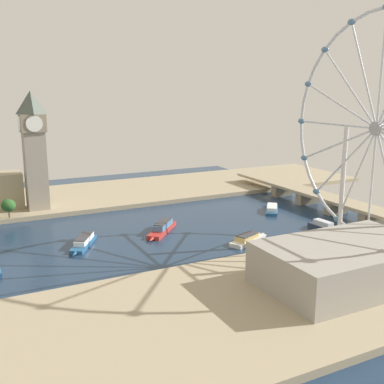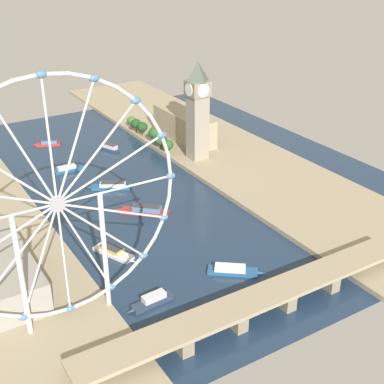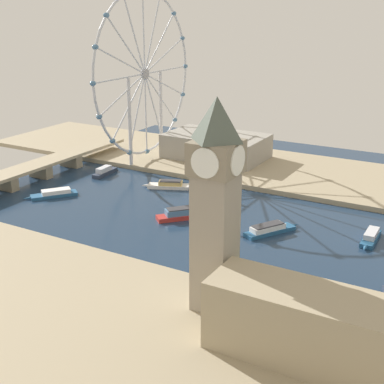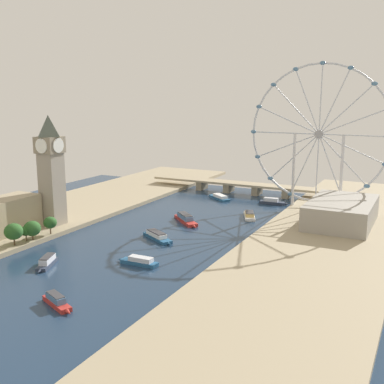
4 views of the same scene
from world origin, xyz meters
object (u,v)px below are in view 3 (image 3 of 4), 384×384
Objects in this scene: clock_tower at (216,204)px; tour_boat_6 at (270,229)px; riverside_hall at (216,146)px; river_bridge at (23,172)px; ferris_wheel at (145,75)px; tour_boat_1 at (169,185)px; tour_boat_0 at (186,214)px; tour_boat_5 at (371,237)px; parliament_block at (320,330)px; tour_boat_3 at (54,194)px; tour_boat_7 at (105,171)px.

tour_boat_6 is at bearing 7.42° from clock_tower.
river_bridge is at bearing 142.21° from riverside_hall.
clock_tower is 0.66× the size of ferris_wheel.
ferris_wheel is 85.16m from tour_boat_1.
river_bridge is 6.15× the size of tour_boat_0.
tour_boat_5 is at bearing -36.48° from tour_boat_0.
tour_boat_0 is at bearing 48.12° from parliament_block.
tour_boat_3 is at bearing 19.84° from tour_boat_1.
tour_boat_0 is 1.18× the size of tour_boat_7.
tour_boat_1 is (37.87, -85.01, -5.57)m from river_bridge.
river_bridge is at bearing 136.51° from tour_boat_7.
clock_tower is 2.78× the size of tour_boat_3.
river_bridge is at bearing 66.59° from clock_tower.
ferris_wheel reaches higher than tour_boat_1.
tour_boat_0 is 1.19× the size of tour_boat_5.
river_bridge is (-78.89, 40.89, -54.63)m from ferris_wheel.
tour_boat_5 is (18.70, -92.58, -0.46)m from tour_boat_0.
tour_boat_1 is 1.14× the size of tour_boat_7.
river_bridge is 6.80× the size of tour_boat_3.
ferris_wheel is 126.41m from tour_boat_0.
riverside_hall reaches higher than tour_boat_3.
river_bridge is at bearing -67.62° from tour_boat_3.
parliament_block is 2.33× the size of tour_boat_6.
tour_boat_1 is 128.57m from tour_boat_5.
tour_boat_6 reaches higher than tour_boat_5.
parliament_block is at bearing -128.98° from tour_boat_7.
river_bridge is 36.20m from tour_boat_3.
ferris_wheel reaches higher than tour_boat_5.
tour_boat_1 is at bearing 38.70° from clock_tower.
tour_boat_3 is 0.92× the size of tour_boat_6.
river_bridge is at bearing 121.37° from tour_boat_6.
tour_boat_6 is at bearing 29.99° from parliament_block.
tour_boat_5 is at bearing -40.97° from tour_boat_6.
tour_boat_0 is 85.63m from tour_boat_3.
clock_tower is at bearing 102.52° from tour_boat_3.
tour_boat_7 is (21.61, 179.05, 0.25)m from tour_boat_5.
riverside_hall is 2.29× the size of tour_boat_0.
tour_boat_5 is (18.68, -212.15, -5.53)m from river_bridge.
river_bridge is 6.22× the size of tour_boat_6.
tour_boat_7 is (49.77, 1.36, 0.47)m from tour_boat_3.
ferris_wheel is 71.70m from tour_boat_7.
river_bridge is at bearing -85.81° from tour_boat_5.
ferris_wheel is at bearing 46.67° from parliament_block.
river_bridge is 166.37m from tour_boat_6.
riverside_hall reaches higher than tour_boat_0.
parliament_block is 0.37× the size of river_bridge.
tour_boat_0 is at bearing -90.01° from river_bridge.
ferris_wheel is at bearing -146.41° from tour_boat_3.
tour_boat_3 is 1.07× the size of tour_boat_7.
tour_boat_6 is at bearing -44.06° from tour_boat_0.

